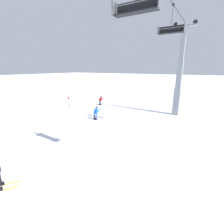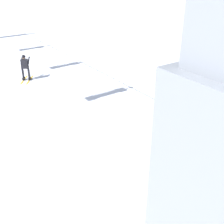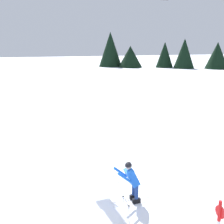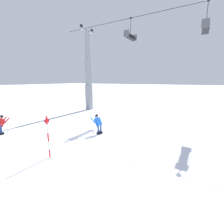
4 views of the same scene
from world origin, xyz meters
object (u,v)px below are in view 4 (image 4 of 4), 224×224
(chairlift_seat_second, at_px, (204,27))
(chairlift_seat_nearest, at_px, (130,36))
(skier_distant_uphill, at_px, (1,124))
(trail_marker_pole, at_px, (48,136))
(lift_tower_near, at_px, (88,77))
(skier_carving_main, at_px, (98,123))

(chairlift_seat_second, bearing_deg, chairlift_seat_nearest, -180.00)
(skier_distant_uphill, bearing_deg, chairlift_seat_nearest, 64.45)
(chairlift_seat_nearest, distance_m, trail_marker_pole, 13.58)
(lift_tower_near, bearing_deg, chairlift_seat_nearest, -0.00)
(trail_marker_pole, distance_m, skier_distant_uphill, 6.07)
(lift_tower_near, xyz_separation_m, skier_distant_uphill, (0.65, -10.94, -3.55))
(chairlift_seat_second, distance_m, trail_marker_pole, 14.71)
(lift_tower_near, bearing_deg, skier_carving_main, -46.75)
(skier_carving_main, relative_size, skier_distant_uphill, 1.05)
(skier_distant_uphill, bearing_deg, skier_carving_main, 31.82)
(skier_carving_main, distance_m, trail_marker_pole, 4.23)
(skier_carving_main, height_order, trail_marker_pole, trail_marker_pole)
(skier_carving_main, bearing_deg, skier_distant_uphill, -148.18)
(chairlift_seat_nearest, xyz_separation_m, trail_marker_pole, (0.81, -11.37, -7.38))
(skier_carving_main, bearing_deg, chairlift_seat_second, 50.06)
(skier_carving_main, xyz_separation_m, trail_marker_pole, (-0.05, -4.21, 0.35))
(lift_tower_near, distance_m, skier_distant_uphill, 11.52)
(chairlift_seat_nearest, height_order, chairlift_seat_second, same)
(lift_tower_near, distance_m, chairlift_seat_nearest, 7.23)
(skier_carving_main, bearing_deg, chairlift_seat_nearest, 96.86)
(chairlift_seat_nearest, relative_size, chairlift_seat_second, 0.88)
(trail_marker_pole, bearing_deg, lift_tower_near, 120.47)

